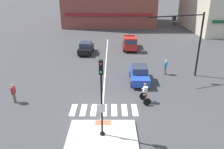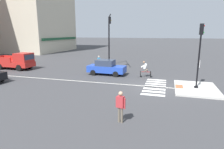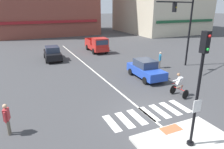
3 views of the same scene
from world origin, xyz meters
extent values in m
plane|color=#3D3D3F|center=(0.00, 0.00, 0.00)|extent=(300.00, 300.00, 0.00)
cube|color=beige|center=(0.00, -3.13, 0.07)|extent=(4.50, 3.31, 0.15)
cube|color=#DB5B38|center=(0.00, -1.83, 0.15)|extent=(1.10, 0.60, 0.01)
cylinder|color=black|center=(0.00, -3.13, 0.21)|extent=(0.32, 0.32, 0.12)
cylinder|color=black|center=(0.00, -3.13, 2.32)|extent=(0.12, 0.12, 4.10)
cube|color=white|center=(0.00, -3.21, 2.12)|extent=(0.44, 0.03, 0.56)
cube|color=black|center=(0.00, -3.13, 4.79)|extent=(0.24, 0.28, 0.84)
sphere|color=red|center=(0.00, -3.29, 5.04)|extent=(0.12, 0.12, 0.12)
sphere|color=green|center=(0.00, -3.29, 4.54)|extent=(0.12, 0.12, 0.12)
cube|color=silver|center=(-2.42, 0.14, 0.00)|extent=(0.44, 1.80, 0.01)
cube|color=silver|center=(-1.61, 0.14, 0.00)|extent=(0.44, 1.80, 0.01)
cube|color=silver|center=(-0.81, 0.14, 0.00)|extent=(0.44, 1.80, 0.01)
cube|color=silver|center=(0.00, 0.14, 0.00)|extent=(0.44, 1.80, 0.01)
cube|color=silver|center=(0.81, 0.14, 0.00)|extent=(0.44, 1.80, 0.01)
cube|color=silver|center=(1.61, 0.14, 0.00)|extent=(0.44, 1.80, 0.01)
cube|color=silver|center=(2.42, 0.14, 0.00)|extent=(0.44, 1.80, 0.01)
cube|color=silver|center=(-0.14, 10.00, 0.00)|extent=(0.14, 28.00, 0.01)
cylinder|color=black|center=(9.58, 7.22, 3.33)|extent=(0.18, 0.18, 6.67)
cylinder|color=black|center=(6.72, 6.26, 6.42)|extent=(5.76, 2.03, 0.11)
cube|color=black|center=(6.43, 6.16, 5.97)|extent=(0.34, 0.37, 0.80)
sphere|color=gold|center=(6.48, 6.00, 5.97)|extent=(0.12, 0.12, 0.12)
cube|color=maroon|center=(-0.02, 33.33, 3.10)|extent=(18.51, 0.30, 0.50)
cube|color=black|center=(-3.05, 15.54, 0.65)|extent=(1.92, 4.18, 0.70)
cube|color=#2D384C|center=(-3.06, 15.39, 1.32)|extent=(1.58, 1.98, 0.64)
cylinder|color=black|center=(-3.82, 16.85, 0.30)|extent=(0.21, 0.61, 0.60)
cylinder|color=black|center=(-2.15, 16.76, 0.30)|extent=(0.21, 0.61, 0.60)
cylinder|color=black|center=(-3.95, 14.31, 0.30)|extent=(0.21, 0.61, 0.60)
cylinder|color=black|center=(-2.29, 14.22, 0.30)|extent=(0.21, 0.61, 0.60)
cube|color=#2347B7|center=(3.37, 5.59, 0.65)|extent=(1.84, 4.15, 0.70)
cube|color=#2D384C|center=(3.38, 5.74, 1.32)|extent=(1.54, 1.95, 0.64)
cylinder|color=black|center=(4.16, 4.29, 0.30)|extent=(0.20, 0.61, 0.60)
cylinder|color=black|center=(2.50, 4.35, 0.30)|extent=(0.20, 0.61, 0.60)
cylinder|color=black|center=(4.25, 6.83, 0.30)|extent=(0.20, 0.61, 0.60)
cylinder|color=black|center=(2.59, 6.89, 0.30)|extent=(0.20, 0.61, 0.60)
cube|color=red|center=(3.32, 17.87, 0.68)|extent=(2.06, 5.16, 0.60)
cube|color=red|center=(3.26, 16.27, 1.53)|extent=(1.85, 1.76, 1.10)
cube|color=#2D384C|center=(3.24, 15.44, 1.61)|extent=(1.62, 0.13, 0.60)
cube|color=red|center=(4.24, 18.86, 1.28)|extent=(0.21, 2.81, 0.60)
cube|color=red|center=(2.46, 18.92, 1.28)|extent=(0.21, 2.81, 0.60)
cube|color=red|center=(3.40, 20.37, 1.28)|extent=(1.80, 0.16, 0.60)
cylinder|color=black|center=(4.18, 16.26, 0.38)|extent=(0.26, 0.77, 0.76)
cylinder|color=black|center=(2.35, 16.32, 0.38)|extent=(0.26, 0.77, 0.76)
cylinder|color=black|center=(4.27, 19.24, 0.38)|extent=(0.26, 0.77, 0.76)
cylinder|color=black|center=(2.45, 19.30, 0.38)|extent=(0.26, 0.77, 0.76)
cylinder|color=black|center=(3.28, 1.87, 0.33)|extent=(0.66, 0.16, 0.66)
cylinder|color=black|center=(3.48, 0.84, 0.33)|extent=(0.66, 0.16, 0.66)
cylinder|color=#B21E1E|center=(3.38, 1.35, 0.55)|extent=(0.21, 0.89, 0.05)
cylinder|color=#B21E1E|center=(3.41, 1.18, 0.73)|extent=(0.04, 0.04, 0.30)
cylinder|color=#B21E1E|center=(3.29, 1.82, 0.85)|extent=(0.44, 0.12, 0.04)
cylinder|color=#6B6051|center=(3.31, 1.32, 0.73)|extent=(0.19, 0.41, 0.33)
cylinder|color=#6B6051|center=(3.46, 1.35, 0.73)|extent=(0.19, 0.41, 0.33)
cube|color=silver|center=(3.37, 1.43, 1.16)|extent=(0.40, 0.44, 0.60)
sphere|color=#936B4C|center=(3.34, 1.55, 1.57)|extent=(0.22, 0.22, 0.22)
cylinder|color=silver|center=(3.18, 1.58, 1.16)|extent=(0.16, 0.46, 0.31)
cylinder|color=silver|center=(3.49, 1.64, 1.16)|extent=(0.16, 0.46, 0.31)
cylinder|color=#6B6051|center=(-7.50, 1.29, 0.41)|extent=(0.12, 0.12, 0.82)
cylinder|color=#6B6051|center=(-7.46, 1.45, 0.41)|extent=(0.12, 0.12, 0.82)
cube|color=#B73338|center=(-7.48, 1.37, 1.12)|extent=(0.30, 0.40, 0.60)
cylinder|color=#B73338|center=(-7.53, 1.15, 1.07)|extent=(0.09, 0.09, 0.56)
cylinder|color=#B73338|center=(-7.42, 1.59, 1.07)|extent=(0.09, 0.09, 0.56)
sphere|color=tan|center=(-7.48, 1.37, 1.56)|extent=(0.22, 0.22, 0.22)
cylinder|color=#6B6051|center=(6.36, 7.54, 0.41)|extent=(0.12, 0.12, 0.82)
cylinder|color=#6B6051|center=(6.47, 7.65, 0.41)|extent=(0.12, 0.12, 0.82)
cube|color=#338CBF|center=(6.42, 7.60, 1.12)|extent=(0.41, 0.41, 0.60)
cylinder|color=#338CBF|center=(6.26, 7.43, 1.07)|extent=(0.09, 0.09, 0.56)
cylinder|color=#338CBF|center=(6.58, 7.76, 1.07)|extent=(0.09, 0.09, 0.56)
sphere|color=beige|center=(6.42, 7.60, 1.56)|extent=(0.22, 0.22, 0.22)
camera|label=1|loc=(0.63, -15.13, 9.23)|focal=35.96mm
camera|label=2|loc=(-16.51, -0.80, 4.55)|focal=31.12mm
camera|label=3|loc=(-6.44, -8.66, 6.11)|focal=32.59mm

